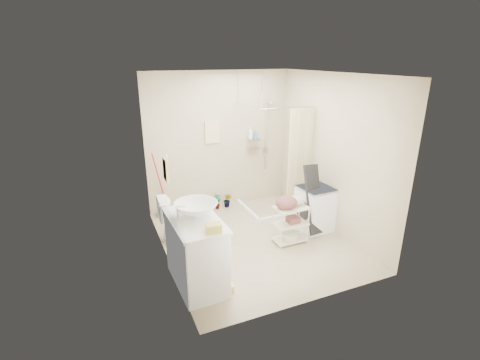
% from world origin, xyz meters
% --- Properties ---
extents(floor, '(3.20, 3.20, 0.00)m').
position_xyz_m(floor, '(0.00, 0.00, 0.00)').
color(floor, tan).
rests_on(floor, ground).
extents(ceiling, '(2.80, 3.20, 0.04)m').
position_xyz_m(ceiling, '(0.00, 0.00, 2.60)').
color(ceiling, silver).
rests_on(ceiling, ground).
extents(wall_back, '(2.80, 0.04, 2.60)m').
position_xyz_m(wall_back, '(0.00, 1.60, 1.30)').
color(wall_back, beige).
rests_on(wall_back, ground).
extents(wall_front, '(2.80, 0.04, 2.60)m').
position_xyz_m(wall_front, '(0.00, -1.60, 1.30)').
color(wall_front, beige).
rests_on(wall_front, ground).
extents(wall_left, '(0.04, 3.20, 2.60)m').
position_xyz_m(wall_left, '(-1.40, 0.00, 1.30)').
color(wall_left, beige).
rests_on(wall_left, ground).
extents(wall_right, '(0.04, 3.20, 2.60)m').
position_xyz_m(wall_right, '(1.40, 0.00, 1.30)').
color(wall_right, beige).
rests_on(wall_right, ground).
extents(vanity, '(0.63, 1.07, 0.93)m').
position_xyz_m(vanity, '(-1.16, -0.69, 0.46)').
color(vanity, white).
rests_on(vanity, ground).
extents(sink, '(0.67, 0.67, 0.19)m').
position_xyz_m(sink, '(-1.12, -0.62, 1.02)').
color(sink, white).
rests_on(sink, vanity).
extents(counter_basket, '(0.19, 0.16, 0.10)m').
position_xyz_m(counter_basket, '(-1.05, -1.09, 0.97)').
color(counter_basket, gold).
rests_on(counter_basket, vanity).
extents(floor_basket, '(0.27, 0.23, 0.13)m').
position_xyz_m(floor_basket, '(-0.86, -1.01, 0.07)').
color(floor_basket, '#F8DA52').
rests_on(floor_basket, ground).
extents(toilet, '(0.77, 0.47, 0.76)m').
position_xyz_m(toilet, '(-1.04, 0.52, 0.38)').
color(toilet, white).
rests_on(toilet, ground).
extents(mop, '(0.15, 0.15, 1.26)m').
position_xyz_m(mop, '(-1.23, 1.49, 0.63)').
color(mop, red).
rests_on(mop, ground).
extents(potted_plant_a, '(0.20, 0.17, 0.32)m').
position_xyz_m(potted_plant_a, '(-0.14, 1.43, 0.16)').
color(potted_plant_a, brown).
rests_on(potted_plant_a, ground).
extents(potted_plant_b, '(0.21, 0.21, 0.30)m').
position_xyz_m(potted_plant_b, '(0.08, 1.43, 0.15)').
color(potted_plant_b, brown).
rests_on(potted_plant_b, ground).
extents(hanging_towel, '(0.28, 0.03, 0.42)m').
position_xyz_m(hanging_towel, '(-0.15, 1.58, 1.50)').
color(hanging_towel, beige).
rests_on(hanging_towel, wall_back).
extents(towel_ring, '(0.04, 0.22, 0.34)m').
position_xyz_m(towel_ring, '(-1.38, -0.20, 1.47)').
color(towel_ring, '#EAE08E').
rests_on(towel_ring, wall_left).
extents(tp_holder, '(0.08, 0.12, 0.14)m').
position_xyz_m(tp_holder, '(-1.36, 0.05, 0.72)').
color(tp_holder, silver).
rests_on(tp_holder, wall_left).
extents(shower, '(1.10, 1.10, 2.10)m').
position_xyz_m(shower, '(0.85, 1.05, 1.05)').
color(shower, white).
rests_on(shower, ground).
extents(shampoo_bottle_a, '(0.11, 0.11, 0.23)m').
position_xyz_m(shampoo_bottle_a, '(0.61, 1.51, 1.44)').
color(shampoo_bottle_a, white).
rests_on(shampoo_bottle_a, shower).
extents(shampoo_bottle_b, '(0.09, 0.09, 0.16)m').
position_xyz_m(shampoo_bottle_b, '(0.71, 1.50, 1.40)').
color(shampoo_bottle_b, '#3D66B5').
rests_on(shampoo_bottle_b, shower).
extents(washing_machine, '(0.55, 0.56, 0.76)m').
position_xyz_m(washing_machine, '(1.14, 0.01, 0.38)').
color(washing_machine, white).
rests_on(washing_machine, ground).
extents(laundry_rack, '(0.53, 0.32, 0.73)m').
position_xyz_m(laundry_rack, '(0.52, -0.23, 0.36)').
color(laundry_rack, beige).
rests_on(laundry_rack, ground).
extents(ironing_board, '(0.35, 0.20, 1.20)m').
position_xyz_m(ironing_board, '(1.03, -0.09, 0.60)').
color(ironing_board, black).
rests_on(ironing_board, ground).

